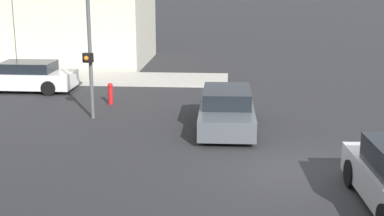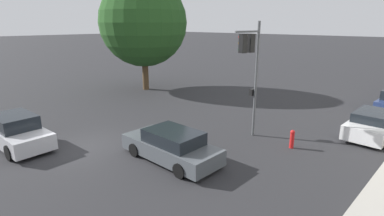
% 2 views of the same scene
% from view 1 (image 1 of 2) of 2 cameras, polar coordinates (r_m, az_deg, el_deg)
% --- Properties ---
extents(ground_plane, '(300.00, 300.00, 0.00)m').
position_cam_1_polar(ground_plane, '(15.34, 11.15, -6.49)').
color(ground_plane, '#28282B').
extents(traffic_signal, '(0.57, 1.74, 5.95)m').
position_cam_1_polar(traffic_signal, '(19.78, -9.89, 10.32)').
color(traffic_signal, '#515456').
rests_on(traffic_signal, ground_plane).
extents(crossing_car_0, '(4.72, 2.03, 1.40)m').
position_cam_1_polar(crossing_car_0, '(18.95, 3.72, -0.20)').
color(crossing_car_0, '#4C5156').
rests_on(crossing_car_0, ground_plane).
extents(parked_car_0, '(2.02, 4.60, 1.38)m').
position_cam_1_polar(parked_car_0, '(26.22, -17.31, 3.20)').
color(parked_car_0, silver).
rests_on(parked_car_0, ground_plane).
extents(fire_hydrant, '(0.22, 0.22, 0.92)m').
position_cam_1_polar(fire_hydrant, '(22.69, -8.69, 1.60)').
color(fire_hydrant, red).
rests_on(fire_hydrant, ground_plane).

